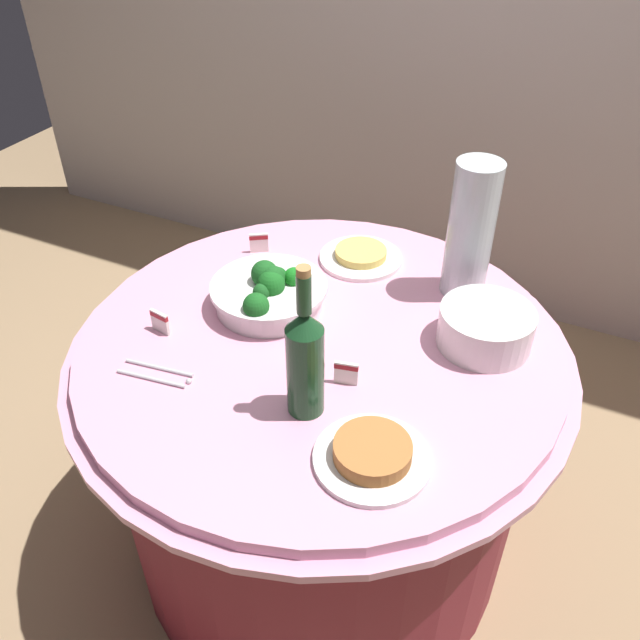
% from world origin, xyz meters
% --- Properties ---
extents(ground_plane, '(6.00, 6.00, 0.00)m').
position_xyz_m(ground_plane, '(0.00, 0.00, 0.00)').
color(ground_plane, '#9E7F5B').
extents(buffet_table, '(1.16, 1.16, 0.74)m').
position_xyz_m(buffet_table, '(0.00, 0.00, 0.38)').
color(buffet_table, maroon).
rests_on(buffet_table, ground_plane).
extents(broccoli_bowl, '(0.28, 0.28, 0.12)m').
position_xyz_m(broccoli_bowl, '(-0.16, 0.05, 0.78)').
color(broccoli_bowl, white).
rests_on(broccoli_bowl, buffet_table).
extents(plate_stack, '(0.21, 0.21, 0.09)m').
position_xyz_m(plate_stack, '(0.34, 0.14, 0.79)').
color(plate_stack, white).
rests_on(plate_stack, buffet_table).
extents(wine_bottle, '(0.07, 0.07, 0.34)m').
position_xyz_m(wine_bottle, '(0.07, -0.21, 0.87)').
color(wine_bottle, '#1B4724').
rests_on(wine_bottle, buffet_table).
extents(decorative_fruit_vase, '(0.11, 0.11, 0.34)m').
position_xyz_m(decorative_fruit_vase, '(0.24, 0.33, 0.90)').
color(decorative_fruit_vase, silver).
rests_on(decorative_fruit_vase, buffet_table).
extents(serving_tongs, '(0.17, 0.06, 0.01)m').
position_xyz_m(serving_tongs, '(-0.25, -0.27, 0.74)').
color(serving_tongs, silver).
rests_on(serving_tongs, buffet_table).
extents(food_plate_peanuts, '(0.22, 0.22, 0.04)m').
position_xyz_m(food_plate_peanuts, '(0.24, -0.28, 0.76)').
color(food_plate_peanuts, white).
rests_on(food_plate_peanuts, buffet_table).
extents(food_plate_noodles, '(0.22, 0.22, 0.03)m').
position_xyz_m(food_plate_noodles, '(-0.05, 0.34, 0.75)').
color(food_plate_noodles, white).
rests_on(food_plate_noodles, buffet_table).
extents(label_placard_front, '(0.05, 0.02, 0.05)m').
position_xyz_m(label_placard_front, '(-0.34, -0.14, 0.77)').
color(label_placard_front, white).
rests_on(label_placard_front, buffet_table).
extents(label_placard_mid, '(0.05, 0.02, 0.05)m').
position_xyz_m(label_placard_mid, '(0.11, -0.11, 0.77)').
color(label_placard_mid, white).
rests_on(label_placard_mid, buffet_table).
extents(label_placard_rear, '(0.05, 0.03, 0.05)m').
position_xyz_m(label_placard_rear, '(-0.31, 0.26, 0.77)').
color(label_placard_rear, white).
rests_on(label_placard_rear, buffet_table).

